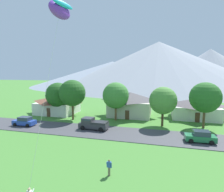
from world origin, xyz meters
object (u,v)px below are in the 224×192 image
(kite_flyer_with_kite, at_px, (59,15))
(watcher_person, at_px, (109,167))
(parked_car_blue_west_end, at_px, (24,121))
(house_left_center, at_px, (195,108))
(tree_right_of_center, at_px, (116,96))
(parked_car_green_mid_west, at_px, (200,137))
(tree_near_left, at_px, (72,93))
(tree_left_of_center, at_px, (205,98))
(house_rightmost, at_px, (57,104))
(tree_center, at_px, (58,95))
(pickup_truck_charcoal_east_side, at_px, (93,124))
(house_leftmost, at_px, (130,104))
(tree_far_right, at_px, (163,101))

(kite_flyer_with_kite, distance_m, watcher_person, 15.06)
(parked_car_blue_west_end, xyz_separation_m, watcher_person, (20.34, -12.37, 0.01))
(house_left_center, height_order, tree_right_of_center, tree_right_of_center)
(house_left_center, height_order, parked_car_green_mid_west, house_left_center)
(tree_near_left, bearing_deg, parked_car_green_mid_west, -16.42)
(tree_near_left, height_order, tree_left_of_center, tree_near_left)
(house_rightmost, bearing_deg, parked_car_blue_west_end, -90.74)
(watcher_person, bearing_deg, tree_center, 130.88)
(tree_center, relative_size, parked_car_green_mid_west, 1.84)
(tree_left_of_center, bearing_deg, tree_center, 177.78)
(tree_left_of_center, height_order, tree_center, tree_left_of_center)
(tree_center, xyz_separation_m, pickup_truck_charcoal_east_side, (11.29, -7.36, -3.93))
(parked_car_green_mid_west, relative_size, kite_flyer_with_kite, 0.26)
(tree_left_of_center, relative_size, kite_flyer_with_kite, 0.51)
(parked_car_blue_west_end, xyz_separation_m, pickup_truck_charcoal_east_side, (13.44, 1.30, 0.19))
(tree_right_of_center, xyz_separation_m, parked_car_green_mid_west, (14.97, -8.98, -4.45))
(house_rightmost, bearing_deg, house_leftmost, 7.04)
(house_rightmost, bearing_deg, watcher_person, -49.64)
(tree_center, distance_m, tree_far_right, 23.35)
(house_rightmost, height_order, tree_left_of_center, tree_left_of_center)
(house_rightmost, relative_size, parked_car_blue_west_end, 2.28)
(tree_left_of_center, xyz_separation_m, tree_far_right, (-7.32, -0.87, -0.72))
(kite_flyer_with_kite, bearing_deg, watcher_person, 15.17)
(tree_center, relative_size, watcher_person, 4.68)
(house_leftmost, distance_m, tree_far_right, 10.36)
(tree_near_left, xyz_separation_m, tree_center, (-4.65, 2.00, -0.78))
(house_leftmost, distance_m, kite_flyer_with_kite, 29.89)
(house_left_center, relative_size, tree_center, 1.33)
(house_left_center, xyz_separation_m, parked_car_green_mid_west, (-1.55, -15.40, -1.40))
(house_left_center, xyz_separation_m, house_rightmost, (-32.18, -3.58, 0.02))
(tree_far_right, bearing_deg, tree_left_of_center, 6.78)
(tree_left_of_center, relative_size, parked_car_green_mid_west, 1.98)
(house_left_center, xyz_separation_m, tree_center, (-30.18, -6.33, 2.72))
(tree_far_right, relative_size, watcher_person, 4.48)
(pickup_truck_charcoal_east_side, xyz_separation_m, kite_flyer_with_kite, (2.66, -14.81, 14.22))
(tree_far_right, bearing_deg, watcher_person, -104.95)
(tree_right_of_center, distance_m, tree_far_right, 9.80)
(tree_left_of_center, distance_m, kite_flyer_with_kite, 28.46)
(house_left_center, height_order, tree_left_of_center, tree_left_of_center)
(kite_flyer_with_kite, height_order, watcher_person, kite_flyer_with_kite)
(kite_flyer_with_kite, bearing_deg, pickup_truck_charcoal_east_side, 100.19)
(kite_flyer_with_kite, bearing_deg, house_left_center, 60.34)
(kite_flyer_with_kite, bearing_deg, parked_car_blue_west_end, 139.99)
(tree_center, xyz_separation_m, watcher_person, (18.20, -21.02, -4.12))
(tree_left_of_center, xyz_separation_m, tree_right_of_center, (-16.92, 1.09, -0.32))
(pickup_truck_charcoal_east_side, bearing_deg, parked_car_blue_west_end, -174.49)
(house_rightmost, xyz_separation_m, parked_car_green_mid_west, (30.64, -11.82, -1.42))
(parked_car_green_mid_west, bearing_deg, tree_left_of_center, 76.15)
(parked_car_green_mid_west, bearing_deg, parked_car_blue_west_end, 179.22)
(tree_right_of_center, xyz_separation_m, tree_far_right, (9.60, -1.96, -0.41))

